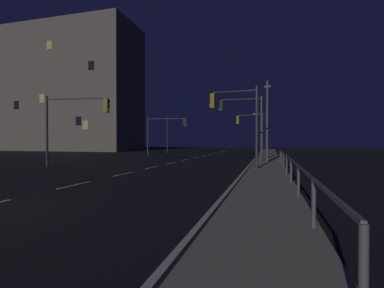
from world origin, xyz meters
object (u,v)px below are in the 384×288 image
at_px(traffic_light_overhead_east, 235,112).
at_px(traffic_light_near_left, 166,128).
at_px(traffic_light_mid_left, 75,116).
at_px(building_distant, 73,90).
at_px(traffic_light_near_right, 250,126).
at_px(traffic_light_mid_right, 175,128).
at_px(traffic_light_far_right, 243,116).
at_px(street_lamp_across_street, 264,127).
at_px(street_lamp_far_end, 267,113).

bearing_deg(traffic_light_overhead_east, traffic_light_near_left, 124.85).
xyz_separation_m(traffic_light_mid_left, building_distant, (-23.88, 29.59, 8.15)).
xyz_separation_m(traffic_light_near_left, traffic_light_near_right, (10.38, 0.12, 0.08)).
bearing_deg(building_distant, traffic_light_near_right, -20.80).
xyz_separation_m(traffic_light_near_left, traffic_light_mid_left, (-0.52, -16.26, 0.10)).
bearing_deg(traffic_light_mid_right, building_distant, 165.20).
height_order(traffic_light_far_right, building_distant, building_distant).
relative_size(traffic_light_mid_left, traffic_light_mid_right, 0.93).
bearing_deg(street_lamp_across_street, traffic_light_mid_left, -110.30).
bearing_deg(traffic_light_near_right, traffic_light_far_right, -90.85).
xyz_separation_m(traffic_light_overhead_east, traffic_light_near_right, (-0.04, 15.08, -0.11)).
distance_m(traffic_light_mid_right, building_distant, 25.18).
bearing_deg(traffic_light_near_right, traffic_light_near_left, -179.35).
xyz_separation_m(traffic_light_far_right, traffic_light_mid_right, (-11.57, 15.21, -0.32)).
xyz_separation_m(traffic_light_near_right, traffic_light_mid_right, (-11.69, 7.11, 0.17)).
height_order(traffic_light_mid_left, traffic_light_mid_right, traffic_light_mid_right).
height_order(traffic_light_overhead_east, traffic_light_mid_right, traffic_light_mid_right).
relative_size(traffic_light_near_left, traffic_light_near_right, 1.05).
distance_m(traffic_light_mid_right, street_lamp_across_street, 15.72).
distance_m(traffic_light_far_right, traffic_light_mid_left, 13.60).
xyz_separation_m(traffic_light_mid_right, building_distant, (-23.09, 6.10, 7.99)).
distance_m(traffic_light_near_right, building_distant, 38.08).
bearing_deg(traffic_light_near_left, street_lamp_far_end, -34.82).
xyz_separation_m(traffic_light_near_left, building_distant, (-24.40, 13.33, 8.24)).
bearing_deg(traffic_light_far_right, traffic_light_overhead_east, -88.65).
bearing_deg(traffic_light_near_right, traffic_light_overhead_east, -89.83).
distance_m(traffic_light_overhead_east, building_distant, 45.58).
relative_size(street_lamp_far_end, street_lamp_across_street, 1.02).
distance_m(traffic_light_near_left, street_lamp_far_end, 15.03).
height_order(traffic_light_far_right, traffic_light_overhead_east, traffic_light_far_right).
bearing_deg(traffic_light_overhead_east, traffic_light_mid_left, -173.25).
height_order(traffic_light_near_left, street_lamp_far_end, street_lamp_far_end).
bearing_deg(building_distant, traffic_light_overhead_east, -39.10).
relative_size(traffic_light_near_left, traffic_light_overhead_east, 1.01).
distance_m(traffic_light_mid_left, street_lamp_far_end, 14.99).
xyz_separation_m(street_lamp_across_street, building_distant, (-35.92, -2.98, 7.60)).
relative_size(traffic_light_mid_left, traffic_light_near_right, 1.02).
bearing_deg(traffic_light_far_right, traffic_light_mid_left, -142.46).
distance_m(traffic_light_mid_left, traffic_light_near_right, 19.68).
distance_m(traffic_light_mid_left, building_distant, 38.88).
distance_m(traffic_light_overhead_east, traffic_light_mid_right, 25.10).
distance_m(traffic_light_near_left, traffic_light_overhead_east, 18.24).
bearing_deg(street_lamp_across_street, traffic_light_near_left, -125.25).
distance_m(traffic_light_near_left, street_lamp_across_street, 19.97).
bearing_deg(building_distant, traffic_light_mid_right, -14.80).
bearing_deg(traffic_light_mid_left, traffic_light_near_left, 88.16).
xyz_separation_m(traffic_light_far_right, traffic_light_mid_left, (-10.78, -8.28, -0.48)).
bearing_deg(traffic_light_near_left, traffic_light_far_right, -37.88).
relative_size(traffic_light_overhead_east, street_lamp_across_street, 0.78).
distance_m(traffic_light_far_right, traffic_light_near_right, 8.11).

